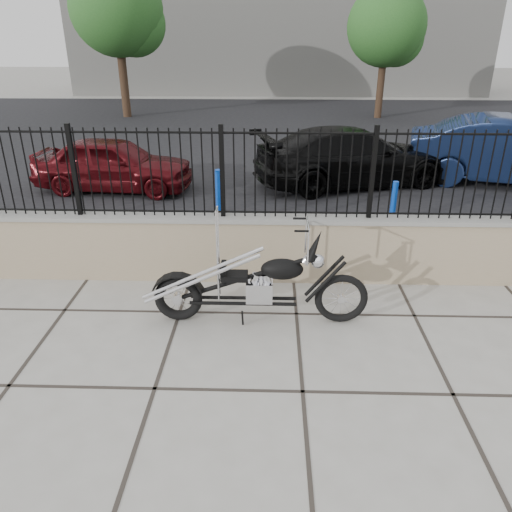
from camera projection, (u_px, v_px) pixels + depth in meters
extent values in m
plane|color=#99968E|center=(303.00, 392.00, 5.01)|extent=(90.00, 90.00, 0.00)
plane|color=black|center=(282.00, 139.00, 16.37)|extent=(30.00, 30.00, 0.00)
cube|color=gray|center=(294.00, 248.00, 7.09)|extent=(14.00, 0.36, 0.96)
cube|color=black|center=(297.00, 174.00, 6.64)|extent=(14.00, 0.08, 1.20)
cube|color=beige|center=(279.00, 14.00, 27.42)|extent=(22.00, 6.00, 8.00)
imported|color=#4A0A0F|center=(114.00, 164.00, 11.02)|extent=(3.57, 1.67, 1.18)
imported|color=black|center=(353.00, 157.00, 11.38)|extent=(4.85, 3.09, 1.31)
cylinder|color=#0C4ABC|center=(219.00, 199.00, 8.95)|extent=(0.15, 0.15, 1.07)
cylinder|color=#0D1ACB|center=(393.00, 205.00, 8.94)|extent=(0.14, 0.14, 0.87)
cylinder|color=#382619|center=(123.00, 74.00, 19.83)|extent=(0.33, 0.33, 3.30)
sphere|color=#2A702F|center=(116.00, 3.00, 18.78)|extent=(3.52, 3.52, 3.52)
cylinder|color=#382619|center=(381.00, 81.00, 19.73)|extent=(0.28, 0.28, 2.80)
sphere|color=#2B7433|center=(387.00, 22.00, 18.83)|extent=(2.98, 2.98, 2.98)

